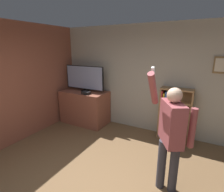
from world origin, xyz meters
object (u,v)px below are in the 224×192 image
at_px(television, 85,78).
at_px(waste_bin, 172,139).
at_px(game_console, 86,93).
at_px(bookshelf, 172,114).
at_px(person, 171,131).

bearing_deg(television, waste_bin, -6.09).
bearing_deg(game_console, waste_bin, -0.10).
relative_size(television, waste_bin, 2.89).
xyz_separation_m(television, bookshelf, (2.38, 0.19, -0.70)).
height_order(game_console, waste_bin, game_console).
distance_m(bookshelf, waste_bin, 0.62).
relative_size(bookshelf, person, 0.65).
relative_size(television, person, 0.64).
relative_size(television, bookshelf, 0.98).
xyz_separation_m(television, waste_bin, (2.51, -0.27, -1.10)).
bearing_deg(person, game_console, -146.87).
bearing_deg(game_console, bookshelf, 11.96).
relative_size(game_console, waste_bin, 0.50).
bearing_deg(waste_bin, television, 173.91).
xyz_separation_m(bookshelf, person, (0.26, -1.69, 0.39)).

